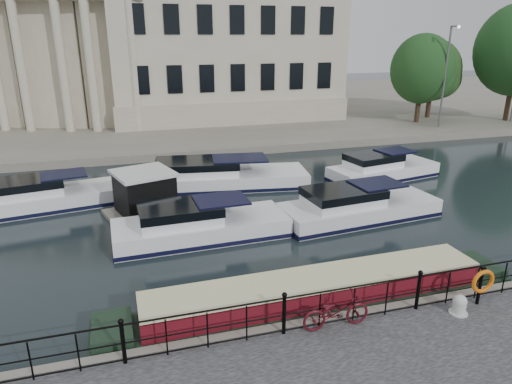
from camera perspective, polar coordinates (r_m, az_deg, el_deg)
ground_plane at (r=14.57m, az=0.35°, el=-13.94°), size 160.00×160.00×0.00m
far_bank at (r=51.39m, az=-12.50°, el=10.07°), size 120.00×42.00×0.55m
railing at (r=12.13m, az=3.54°, el=-14.71°), size 24.14×0.14×1.22m
civic_building at (r=46.47m, az=-13.96°, el=17.45°), size 53.55×31.84×16.85m
lamp_posts at (r=43.95m, az=26.59°, el=13.05°), size 8.24×1.55×8.07m
bicycle at (r=12.59m, az=9.98°, el=-14.45°), size 1.87×0.67×0.98m
mooring_bollard at (r=14.24m, az=24.08°, el=-12.76°), size 0.51×0.51×0.58m
life_ring_post at (r=14.66m, az=26.47°, el=-10.03°), size 0.74×0.20×1.20m
narrowboat at (r=14.18m, az=7.56°, el=-13.39°), size 12.94×1.92×1.48m
harbour_hut at (r=21.45m, az=-13.71°, el=-0.49°), size 4.06×3.68×2.21m
cabin_cruisers at (r=22.76m, az=-2.17°, el=-0.36°), size 25.14×10.13×1.99m
trees at (r=45.90m, az=26.20°, el=14.46°), size 14.58×9.50×10.09m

